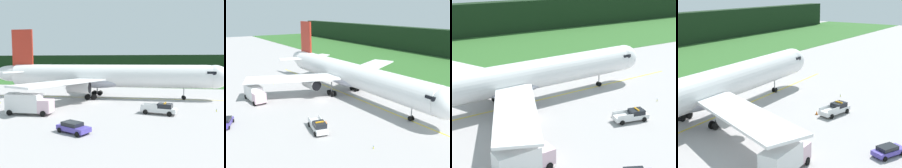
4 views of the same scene
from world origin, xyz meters
The scene contains 8 objects.
ground centered at (0.00, 0.00, 0.00)m, with size 320.00×320.00×0.00m, color #A7A2A2.
grass_verge centered at (0.00, 50.20, 0.02)m, with size 320.00×42.15×0.04m, color #306229.
taxiway_centerline_main centered at (1.20, 6.88, 0.00)m, with size 70.96×0.30×0.01m, color yellow.
airliner centered at (0.51, 6.85, 4.92)m, with size 53.89×42.86×15.83m.
ops_pickup_truck centered at (12.98, -8.05, 0.90)m, with size 5.88×3.16×1.94m.
catering_truck centered at (-7.49, -12.31, 1.75)m, with size 7.38×2.96×3.43m.
apron_cone centered at (11.17, -5.64, 0.29)m, with size 0.48×0.48×0.61m.
taxiway_edge_light_east centered at (22.26, -4.34, 0.26)m, with size 0.12×0.12×0.48m.
Camera 3 is at (-20.83, -44.33, 23.18)m, focal length 54.36 mm.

